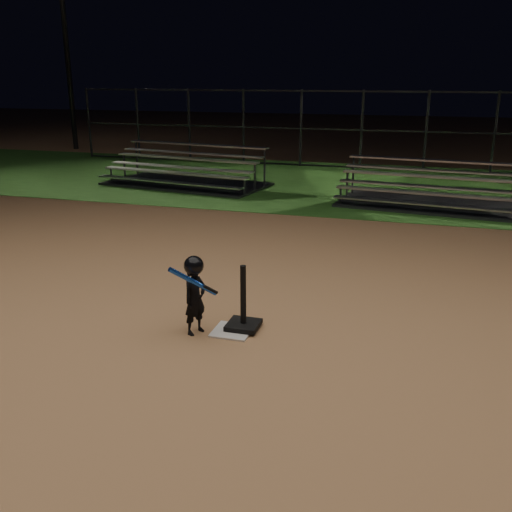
{
  "coord_description": "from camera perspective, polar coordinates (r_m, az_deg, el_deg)",
  "views": [
    {
      "loc": [
        2.04,
        -5.87,
        2.93
      ],
      "look_at": [
        0.0,
        1.0,
        0.65
      ],
      "focal_mm": 39.9,
      "sensor_mm": 36.0,
      "label": 1
    }
  ],
  "objects": [
    {
      "name": "backstop_fence",
      "position": [
        19.06,
        10.55,
        12.31
      ],
      "size": [
        20.08,
        0.08,
        2.5
      ],
      "color": "#38383D",
      "rests_on": "ground"
    },
    {
      "name": "child_batter",
      "position": [
        6.68,
        -6.16,
        -3.67
      ],
      "size": [
        0.47,
        0.56,
        0.96
      ],
      "rotation": [
        0.0,
        0.0,
        1.13
      ],
      "color": "black",
      "rests_on": "ground"
    },
    {
      "name": "light_pole_left",
      "position": [
        25.19,
        -18.77,
        21.38
      ],
      "size": [
        0.9,
        0.53,
        8.3
      ],
      "color": "#2D2D30",
      "rests_on": "ground"
    },
    {
      "name": "bleacher_left",
      "position": [
        16.06,
        -7.09,
        7.82
      ],
      "size": [
        4.71,
        2.84,
        1.08
      ],
      "rotation": [
        0.0,
        0.0,
        -0.16
      ],
      "color": "silver",
      "rests_on": "ground"
    },
    {
      "name": "ground",
      "position": [
        6.87,
        -2.39,
        -7.61
      ],
      "size": [
        80.0,
        80.0,
        0.0
      ],
      "primitive_type": "plane",
      "color": "#AE7B4F",
      "rests_on": "ground"
    },
    {
      "name": "bleacher_right",
      "position": [
        13.9,
        17.04,
        5.59
      ],
      "size": [
        4.36,
        2.49,
        1.02
      ],
      "rotation": [
        0.0,
        0.0,
        -0.12
      ],
      "color": "#B3B2B7",
      "rests_on": "ground"
    },
    {
      "name": "home_plate",
      "position": [
        6.87,
        -2.39,
        -7.52
      ],
      "size": [
        0.45,
        0.45,
        0.02
      ],
      "primitive_type": "cube",
      "color": "beige",
      "rests_on": "ground"
    },
    {
      "name": "batting_tee",
      "position": [
        6.87,
        -1.28,
        -6.05
      ],
      "size": [
        0.38,
        0.38,
        0.79
      ],
      "color": "black",
      "rests_on": "home_plate"
    },
    {
      "name": "grass_strip",
      "position": [
        16.27,
        9.11,
        7.08
      ],
      "size": [
        60.0,
        8.0,
        0.01
      ],
      "primitive_type": "cube",
      "color": "#26541B",
      "rests_on": "ground"
    }
  ]
}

